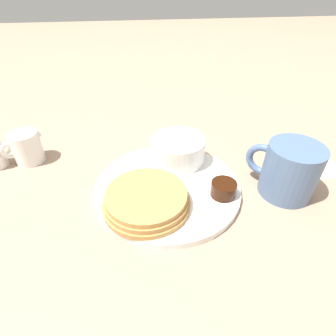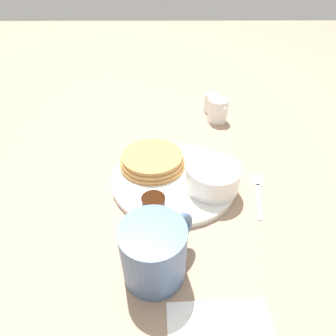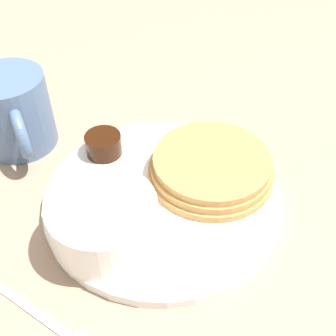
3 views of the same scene
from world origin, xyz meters
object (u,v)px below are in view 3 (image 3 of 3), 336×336
bowl (104,219)px  fork (59,329)px  plate (163,197)px  coffee_mug (14,113)px

bowl → fork: bearing=-179.3°
plate → fork: bearing=169.6°
coffee_mug → fork: (-0.20, -0.17, -0.05)m
coffee_mug → fork: coffee_mug is taller
plate → fork: (-0.17, 0.03, -0.00)m
coffee_mug → fork: size_ratio=0.82×
plate → coffee_mug: bearing=81.0°
bowl → coffee_mug: bearing=58.4°
fork → coffee_mug: bearing=40.6°
plate → fork: 0.17m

